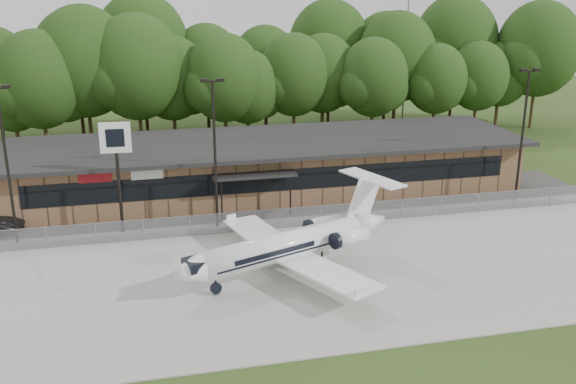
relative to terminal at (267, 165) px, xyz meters
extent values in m
plane|color=#2C3F16|center=(0.00, -23.94, -2.18)|extent=(160.00, 160.00, 0.00)
cube|color=#9E9B93|center=(0.00, -15.94, -2.14)|extent=(64.00, 18.00, 0.08)
cube|color=#383835|center=(0.00, -4.44, -2.15)|extent=(50.00, 9.00, 0.06)
cube|color=brown|center=(0.00, 0.06, -0.18)|extent=(40.00, 10.00, 4.00)
cube|color=black|center=(0.00, -4.96, 0.12)|extent=(36.00, 0.08, 1.60)
cube|color=black|center=(0.00, -0.44, 1.97)|extent=(41.00, 11.50, 0.30)
cube|color=black|center=(-2.00, -5.54, 0.82)|extent=(6.00, 1.60, 0.20)
cube|color=maroon|center=(-13.00, -4.99, 1.22)|extent=(2.20, 0.06, 0.70)
cube|color=silver|center=(-9.50, -4.99, 1.22)|extent=(2.20, 0.06, 0.70)
cube|color=gray|center=(0.00, -8.94, -1.43)|extent=(46.00, 0.03, 1.50)
cube|color=gray|center=(0.00, -8.94, -0.68)|extent=(46.00, 0.04, 0.04)
cylinder|color=gray|center=(22.00, 24.06, 10.32)|extent=(0.20, 0.20, 25.00)
cylinder|color=black|center=(-18.00, -7.44, 2.82)|extent=(0.18, 0.18, 10.00)
cube|color=black|center=(-17.45, -7.44, 7.94)|extent=(0.45, 0.30, 0.22)
cylinder|color=black|center=(-5.00, -7.44, 2.82)|extent=(0.18, 0.18, 10.00)
cube|color=black|center=(-5.00, -7.44, 7.87)|extent=(1.20, 0.12, 0.12)
cube|color=black|center=(-5.55, -7.44, 7.94)|extent=(0.45, 0.30, 0.22)
cube|color=black|center=(-4.45, -7.44, 7.94)|extent=(0.45, 0.30, 0.22)
cylinder|color=black|center=(18.00, -7.44, 2.82)|extent=(0.18, 0.18, 10.00)
cube|color=black|center=(18.00, -7.44, 7.87)|extent=(1.20, 0.12, 0.12)
cube|color=black|center=(17.45, -7.44, 7.94)|extent=(0.45, 0.30, 0.22)
cube|color=black|center=(18.55, -7.44, 7.94)|extent=(0.45, 0.30, 0.22)
cylinder|color=white|center=(-2.32, -16.23, -0.41)|extent=(10.31, 5.25, 1.66)
cone|color=white|center=(-8.15, -18.44, -0.41)|extent=(2.53, 2.29, 1.66)
cone|color=white|center=(3.61, -13.97, -0.25)|extent=(2.73, 2.37, 1.66)
cube|color=white|center=(-0.61, -19.25, -0.88)|extent=(4.35, 6.64, 0.12)
cube|color=white|center=(-3.05, -12.84, -0.88)|extent=(4.35, 6.64, 0.12)
cylinder|color=white|center=(1.64, -16.11, -0.25)|extent=(2.47, 1.69, 0.94)
cylinder|color=white|center=(0.72, -13.68, -0.25)|extent=(2.47, 1.69, 0.94)
cube|color=white|center=(3.12, -14.16, 1.25)|extent=(2.44, 1.04, 3.13)
cube|color=white|center=(3.71, -13.94, 2.55)|extent=(2.96, 4.95, 0.10)
cube|color=black|center=(-7.47, -18.18, -0.12)|extent=(1.41, 1.54, 0.52)
cube|color=black|center=(-0.57, -15.56, -1.81)|extent=(1.66, 2.63, 0.73)
cylinder|color=black|center=(-6.40, -17.78, -1.81)|extent=(0.80, 0.80, 0.23)
cylinder|color=black|center=(-11.36, -7.14, 1.44)|extent=(0.23, 0.23, 7.23)
cube|color=silver|center=(-11.36, -7.14, 4.42)|extent=(2.00, 0.36, 1.99)
cube|color=black|center=(-11.37, -7.26, 4.42)|extent=(1.17, 0.11, 1.17)
camera|label=1|loc=(-9.78, -48.98, 13.69)|focal=40.00mm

